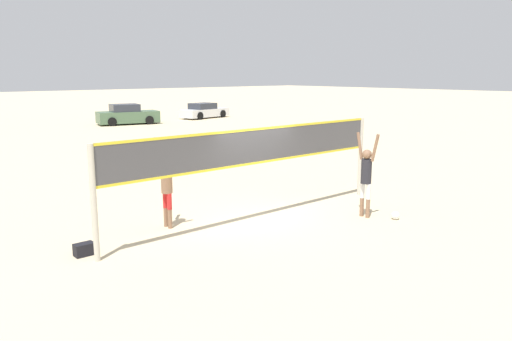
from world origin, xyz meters
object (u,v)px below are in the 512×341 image
(volleyball_net, at_px, (256,154))
(gear_bag, at_px, (84,249))
(volleyball, at_px, (395,215))
(parked_car_mid, at_px, (127,115))
(player_spiker, at_px, (366,173))
(parked_car_near, at_px, (204,111))
(player_blocker, at_px, (167,182))

(volleyball_net, bearing_deg, gear_bag, 173.78)
(volleyball, bearing_deg, parked_car_mid, 77.41)
(player_spiker, distance_m, parked_car_near, 30.77)
(volleyball, bearing_deg, player_spiker, 122.02)
(player_blocker, distance_m, parked_car_mid, 26.65)
(player_blocker, bearing_deg, volleyball, 55.77)
(volleyball, relative_size, gear_bag, 0.53)
(parked_car_mid, bearing_deg, gear_bag, -105.56)
(player_blocker, relative_size, parked_car_near, 0.47)
(parked_car_near, distance_m, parked_car_mid, 7.41)
(volleyball_net, distance_m, player_spiker, 3.01)
(volleyball_net, height_order, gear_bag, volleyball_net)
(player_spiker, xyz_separation_m, volleyball, (0.43, -0.68, -1.10))
(parked_car_mid, bearing_deg, volleyball_net, -96.71)
(volleyball_net, bearing_deg, parked_car_mid, 70.30)
(player_blocker, bearing_deg, player_spiker, 59.32)
(volleyball, relative_size, parked_car_near, 0.05)
(volleyball, bearing_deg, player_blocker, 145.77)
(volleyball, bearing_deg, volleyball_net, 141.00)
(volleyball_net, xyz_separation_m, gear_bag, (-4.43, 0.48, -1.64))
(player_blocker, height_order, parked_car_mid, player_blocker)
(player_blocker, relative_size, parked_car_mid, 0.46)
(player_blocker, xyz_separation_m, volleyball, (4.93, -3.35, -1.05))
(volleyball_net, relative_size, volleyball, 40.48)
(volleyball_net, bearing_deg, volleyball, -39.00)
(volleyball_net, height_order, player_blocker, volleyball_net)
(parked_car_near, height_order, parked_car_mid, parked_car_mid)
(player_spiker, bearing_deg, volleyball, -147.98)
(player_blocker, height_order, gear_bag, player_blocker)
(volleyball_net, distance_m, player_blocker, 2.37)
(volleyball, distance_m, parked_car_mid, 28.27)
(player_blocker, height_order, volleyball, player_blocker)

